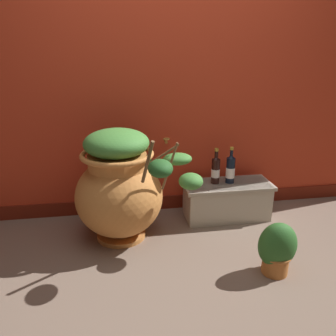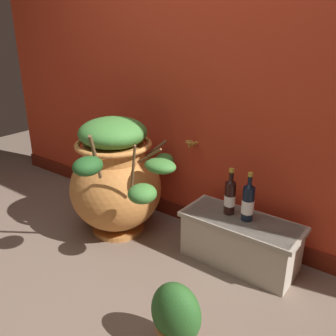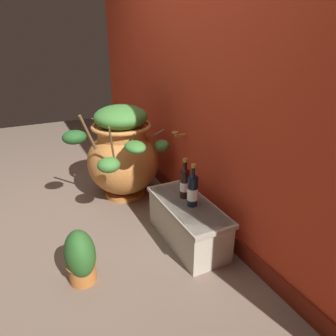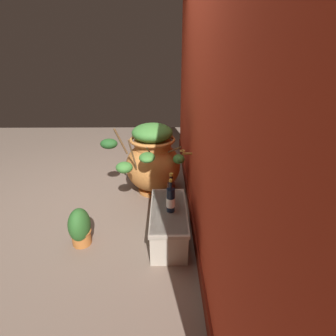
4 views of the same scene
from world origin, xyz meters
name	(u,v)px [view 2 (image 2 of 4)]	position (x,y,z in m)	size (l,w,h in m)	color
ground_plane	(93,305)	(0.00, 0.00, 0.00)	(7.00, 7.00, 0.00)	#7A6656
back_wall	(213,52)	(0.00, 1.20, 1.29)	(4.40, 0.33, 2.60)	red
terracotta_urn	(116,178)	(-0.45, 0.67, 0.43)	(0.91, 0.92, 0.88)	#CC7F3D
stone_ledge	(240,239)	(0.47, 0.85, 0.17)	(0.76, 0.33, 0.32)	beige
wine_bottle_left	(248,201)	(0.49, 0.87, 0.45)	(0.08, 0.08, 0.32)	black
wine_bottle_middle	(230,195)	(0.36, 0.88, 0.45)	(0.07, 0.07, 0.31)	black
potted_shrub	(176,318)	(0.54, 0.05, 0.18)	(0.26, 0.19, 0.37)	#C17033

